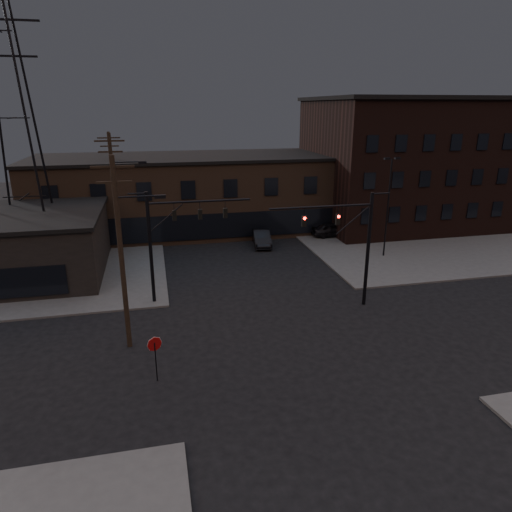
{
  "coord_description": "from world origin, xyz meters",
  "views": [
    {
      "loc": [
        -7.53,
        -22.77,
        13.34
      ],
      "look_at": [
        -0.9,
        6.48,
        3.5
      ],
      "focal_mm": 32.0,
      "sensor_mm": 36.0,
      "label": 1
    }
  ],
  "objects_px": {
    "traffic_signal_far": "(169,234)",
    "parked_car_lot_b": "(392,231)",
    "parked_car_lot_a": "(332,229)",
    "traffic_signal_near": "(353,238)",
    "car_crossing": "(261,238)",
    "stop_sign": "(155,349)"
  },
  "relations": [
    {
      "from": "parked_car_lot_a",
      "to": "car_crossing",
      "type": "relative_size",
      "value": 0.94
    },
    {
      "from": "car_crossing",
      "to": "traffic_signal_near",
      "type": "bearing_deg",
      "value": -73.48
    },
    {
      "from": "stop_sign",
      "to": "parked_car_lot_b",
      "type": "bearing_deg",
      "value": 40.89
    },
    {
      "from": "stop_sign",
      "to": "parked_car_lot_b",
      "type": "xyz_separation_m",
      "value": [
        24.9,
        21.56,
        -0.99
      ]
    },
    {
      "from": "traffic_signal_near",
      "to": "stop_sign",
      "type": "relative_size",
      "value": 3.23
    },
    {
      "from": "parked_car_lot_b",
      "to": "stop_sign",
      "type": "bearing_deg",
      "value": 132.7
    },
    {
      "from": "car_crossing",
      "to": "traffic_signal_far",
      "type": "bearing_deg",
      "value": -120.84
    },
    {
      "from": "traffic_signal_near",
      "to": "parked_car_lot_b",
      "type": "xyz_separation_m",
      "value": [
        11.54,
        15.08,
        -4.08
      ]
    },
    {
      "from": "traffic_signal_far",
      "to": "car_crossing",
      "type": "bearing_deg",
      "value": 52.04
    },
    {
      "from": "stop_sign",
      "to": "parked_car_lot_a",
      "type": "distance_m",
      "value": 29.94
    },
    {
      "from": "traffic_signal_far",
      "to": "parked_car_lot_b",
      "type": "height_order",
      "value": "traffic_signal_far"
    },
    {
      "from": "traffic_signal_far",
      "to": "parked_car_lot_a",
      "type": "height_order",
      "value": "traffic_signal_far"
    },
    {
      "from": "traffic_signal_near",
      "to": "parked_car_lot_a",
      "type": "relative_size",
      "value": 1.81
    },
    {
      "from": "traffic_signal_near",
      "to": "car_crossing",
      "type": "bearing_deg",
      "value": 99.39
    },
    {
      "from": "parked_car_lot_b",
      "to": "traffic_signal_far",
      "type": "bearing_deg",
      "value": 117.92
    },
    {
      "from": "parked_car_lot_a",
      "to": "car_crossing",
      "type": "bearing_deg",
      "value": 101.11
    },
    {
      "from": "traffic_signal_near",
      "to": "car_crossing",
      "type": "xyz_separation_m",
      "value": [
        -2.59,
        15.66,
        -4.16
      ]
    },
    {
      "from": "traffic_signal_far",
      "to": "parked_car_lot_a",
      "type": "distance_m",
      "value": 22.37
    },
    {
      "from": "traffic_signal_near",
      "to": "parked_car_lot_a",
      "type": "height_order",
      "value": "traffic_signal_near"
    },
    {
      "from": "traffic_signal_far",
      "to": "stop_sign",
      "type": "height_order",
      "value": "traffic_signal_far"
    },
    {
      "from": "traffic_signal_near",
      "to": "traffic_signal_far",
      "type": "height_order",
      "value": "same"
    },
    {
      "from": "stop_sign",
      "to": "car_crossing",
      "type": "height_order",
      "value": "stop_sign"
    }
  ]
}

